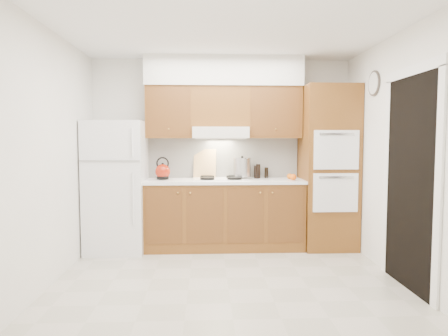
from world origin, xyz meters
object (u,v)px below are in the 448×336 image
object	(u,v)px
oven_cabinet	(328,168)
stock_pot	(242,168)
kettle	(163,172)
fridge	(117,186)

from	to	relation	value
oven_cabinet	stock_pot	world-z (taller)	oven_cabinet
kettle	stock_pot	xyz separation A→B (m)	(1.08, 0.08, 0.04)
fridge	oven_cabinet	size ratio (longest dim) A/B	0.78
oven_cabinet	stock_pot	distance (m)	1.17
fridge	kettle	xyz separation A→B (m)	(0.60, 0.06, 0.19)
fridge	stock_pot	world-z (taller)	fridge
kettle	fridge	bearing A→B (deg)	-174.05
fridge	kettle	size ratio (longest dim) A/B	8.51
kettle	stock_pot	distance (m)	1.08
kettle	stock_pot	bearing A→B (deg)	4.06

